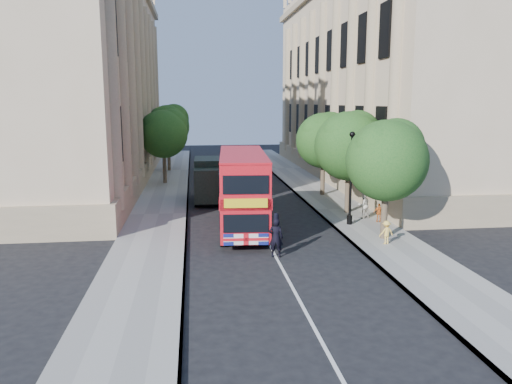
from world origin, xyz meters
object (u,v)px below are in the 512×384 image
object	(u,v)px
double_decker_bus	(243,189)
box_van	(210,181)
lamp_post	(351,182)
police_constable	(276,238)
woman_pedestrian	(364,205)

from	to	relation	value
double_decker_bus	box_van	world-z (taller)	double_decker_bus
lamp_post	police_constable	distance (m)	7.25
box_van	police_constable	size ratio (longest dim) A/B	2.96
lamp_post	double_decker_bus	size ratio (longest dim) A/B	0.57
lamp_post	woman_pedestrian	bearing A→B (deg)	46.83
woman_pedestrian	lamp_post	bearing A→B (deg)	32.60
woman_pedestrian	box_van	bearing A→B (deg)	-51.31
lamp_post	double_decker_bus	bearing A→B (deg)	-179.77
box_van	woman_pedestrian	world-z (taller)	box_van
double_decker_bus	box_van	bearing A→B (deg)	104.40
double_decker_bus	police_constable	world-z (taller)	double_decker_bus
lamp_post	double_decker_bus	distance (m)	5.99
double_decker_bus	woman_pedestrian	xyz separation A→B (m)	(7.26, 1.38, -1.38)
lamp_post	woman_pedestrian	world-z (taller)	lamp_post
police_constable	woman_pedestrian	bearing A→B (deg)	-119.73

